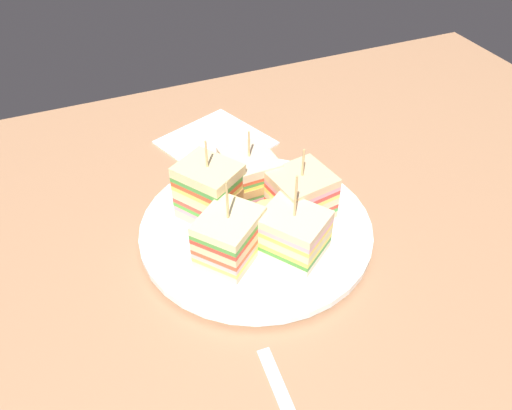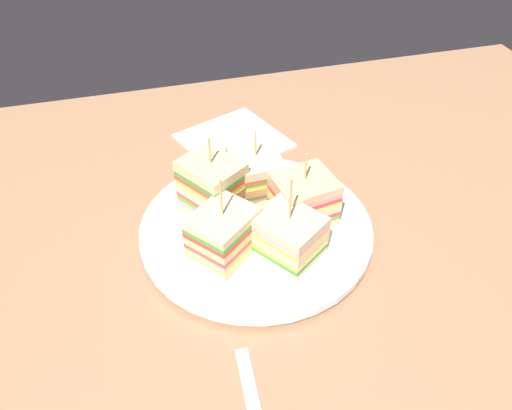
# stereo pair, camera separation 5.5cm
# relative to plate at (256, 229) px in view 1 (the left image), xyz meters

# --- Properties ---
(ground_plane) EXTENTS (1.19, 0.76, 0.02)m
(ground_plane) POSITION_rel_plate_xyz_m (0.00, 0.00, -0.02)
(ground_plane) COLOR #A37452
(plate) EXTENTS (0.26, 0.26, 0.02)m
(plate) POSITION_rel_plate_xyz_m (0.00, 0.00, 0.00)
(plate) COLOR white
(plate) RESTS_ON ground_plane
(sandwich_wedge_0) EXTENTS (0.06, 0.07, 0.09)m
(sandwich_wedge_0) POSITION_rel_plate_xyz_m (0.01, 0.05, 0.03)
(sandwich_wedge_0) COLOR #D8BC8C
(sandwich_wedge_0) RESTS_ON plate
(sandwich_wedge_1) EXTENTS (0.08, 0.08, 0.10)m
(sandwich_wedge_1) POSITION_rel_plate_xyz_m (-0.04, 0.04, 0.04)
(sandwich_wedge_1) COLOR #DAB38A
(sandwich_wedge_1) RESTS_ON plate
(sandwich_wedge_2) EXTENTS (0.08, 0.08, 0.10)m
(sandwich_wedge_2) POSITION_rel_plate_xyz_m (-0.04, -0.03, 0.03)
(sandwich_wedge_2) COLOR beige
(sandwich_wedge_2) RESTS_ON plate
(sandwich_wedge_3) EXTENTS (0.08, 0.08, 0.10)m
(sandwich_wedge_3) POSITION_rel_plate_xyz_m (0.02, -0.05, 0.03)
(sandwich_wedge_3) COLOR beige
(sandwich_wedge_3) RESTS_ON plate
(sandwich_wedge_4) EXTENTS (0.07, 0.07, 0.09)m
(sandwich_wedge_4) POSITION_rel_plate_xyz_m (0.05, 0.00, 0.03)
(sandwich_wedge_4) COLOR #DBC589
(sandwich_wedge_4) RESTS_ON plate
(chip_pile) EXTENTS (0.06, 0.07, 0.03)m
(chip_pile) POSITION_rel_plate_xyz_m (0.02, -0.01, 0.02)
(chip_pile) COLOR #DCB35E
(chip_pile) RESTS_ON plate
(napkin) EXTENTS (0.17, 0.16, 0.01)m
(napkin) POSITION_rel_plate_xyz_m (0.02, 0.19, -0.01)
(napkin) COLOR white
(napkin) RESTS_ON ground_plane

